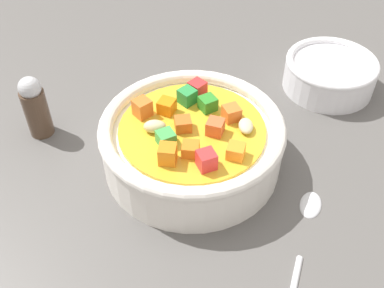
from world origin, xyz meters
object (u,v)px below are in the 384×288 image
Objects in this scene: soup_bowl_main at (192,141)px; side_bowl_small at (330,73)px; pepper_shaker at (35,107)px; spoon at (302,246)px.

soup_bowl_main reaches higher than side_bowl_small.
pepper_shaker is at bearing 67.03° from soup_bowl_main.
pepper_shaker is at bearing 96.85° from side_bowl_small.
soup_bowl_main is at bearing -112.97° from pepper_shaker.
side_bowl_small reaches higher than spoon.
soup_bowl_main is 19.36cm from pepper_shaker.
pepper_shaker is (20.35, 27.11, 3.67)cm from spoon.
soup_bowl_main is 2.50× the size of pepper_shaker.
spoon is (-12.80, -9.30, -3.02)cm from soup_bowl_main.
soup_bowl_main reaches higher than spoon.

